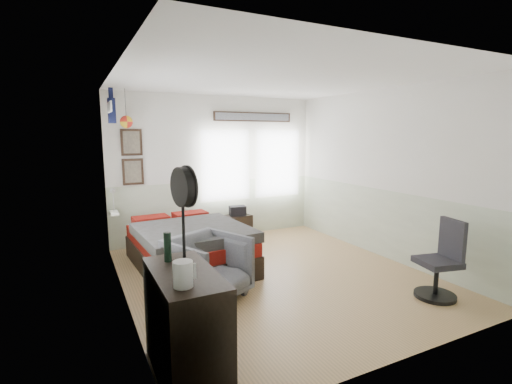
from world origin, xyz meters
TOP-DOWN VIEW (x-y plane):
  - ground_plane at (0.00, 0.00)m, footprint 4.00×4.50m
  - room_shell at (-0.08, 0.19)m, footprint 4.02×4.52m
  - wall_decor at (-1.10, 1.96)m, footprint 3.55×1.32m
  - bed at (-0.99, 0.89)m, footprint 1.59×2.13m
  - dresser at (-1.74, -1.60)m, footprint 0.48×1.00m
  - armchair at (-1.08, -0.26)m, footprint 1.10×1.11m
  - nightstand at (0.28, 1.95)m, footprint 0.54×0.47m
  - task_chair at (1.46, -1.52)m, footprint 0.51×0.51m
  - kettle at (-1.82, -1.89)m, footprint 0.17×0.14m
  - bottle at (-1.80, -1.30)m, footprint 0.06×0.06m
  - stand_fan at (-1.69, -1.49)m, footprint 0.15×0.34m
  - black_bag at (0.28, 1.95)m, footprint 0.33×0.25m

SIDE VIEW (x-z plane):
  - ground_plane at x=0.00m, z-range -0.01..0.00m
  - nightstand at x=0.28m, z-range 0.00..0.46m
  - bed at x=-0.99m, z-range -0.01..0.65m
  - armchair at x=-1.08m, z-range 0.00..0.77m
  - task_chair at x=1.46m, z-range -0.09..0.88m
  - dresser at x=-1.74m, z-range 0.00..0.90m
  - black_bag at x=0.28m, z-range 0.46..0.64m
  - kettle at x=-1.82m, z-range 0.90..1.09m
  - bottle at x=-1.80m, z-range 0.90..1.16m
  - stand_fan at x=-1.69m, z-range 1.13..1.97m
  - room_shell at x=-0.08m, z-range 0.26..2.97m
  - wall_decor at x=-1.10m, z-range 1.38..2.82m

